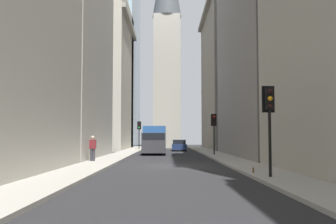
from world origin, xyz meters
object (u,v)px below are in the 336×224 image
at_px(pedestrian, 93,147).
at_px(traffic_light_midblock, 214,125).
at_px(sedan_navy, 179,146).
at_px(delivery_truck, 154,140).
at_px(discarded_bottle, 253,170).
at_px(traffic_light_foreground, 269,109).
at_px(traffic_light_far_junction, 139,129).

bearing_deg(pedestrian, traffic_light_midblock, -44.26).
height_order(sedan_navy, traffic_light_midblock, traffic_light_midblock).
bearing_deg(delivery_truck, discarded_bottle, -166.92).
xyz_separation_m(delivery_truck, traffic_light_foreground, (-23.74, -5.43, 1.40)).
distance_m(delivery_truck, pedestrian, 13.71).
bearing_deg(sedan_navy, traffic_light_foreground, -175.56).
distance_m(traffic_light_midblock, traffic_light_far_junction, 19.05).
bearing_deg(discarded_bottle, traffic_light_midblock, -1.50).
bearing_deg(traffic_light_foreground, sedan_navy, 4.44).
height_order(traffic_light_foreground, discarded_bottle, traffic_light_foreground).
bearing_deg(delivery_truck, traffic_light_far_junction, 10.51).
relative_size(sedan_navy, traffic_light_far_junction, 1.14).
bearing_deg(traffic_light_midblock, sedan_navy, 11.52).
distance_m(traffic_light_far_junction, pedestrian, 26.91).
bearing_deg(sedan_navy, traffic_light_midblock, -168.48).
height_order(traffic_light_midblock, pedestrian, traffic_light_midblock).
height_order(traffic_light_foreground, traffic_light_midblock, traffic_light_midblock).
distance_m(delivery_truck, sedan_navy, 10.53).
bearing_deg(sedan_navy, traffic_light_far_junction, 56.59).
relative_size(traffic_light_foreground, traffic_light_far_junction, 0.99).
relative_size(delivery_truck, pedestrian, 3.82).
bearing_deg(traffic_light_midblock, traffic_light_far_junction, 25.24).
bearing_deg(traffic_light_far_junction, traffic_light_foreground, -167.98).
bearing_deg(traffic_light_foreground, traffic_light_midblock, -0.48).
bearing_deg(discarded_bottle, traffic_light_foreground, -169.73).
relative_size(traffic_light_far_junction, discarded_bottle, 13.92).
xyz_separation_m(traffic_light_midblock, traffic_light_far_junction, (17.24, 8.13, 0.01)).
bearing_deg(traffic_light_far_junction, delivery_truck, -169.49).
distance_m(pedestrian, discarded_bottle, 12.54).
height_order(traffic_light_foreground, traffic_light_far_junction, traffic_light_far_junction).
height_order(delivery_truck, sedan_navy, delivery_truck).
bearing_deg(pedestrian, traffic_light_far_junction, -2.60).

